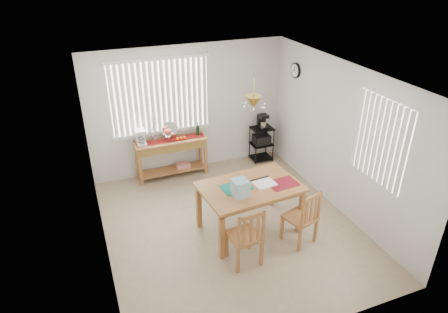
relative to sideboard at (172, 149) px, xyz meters
name	(u,v)px	position (x,y,z in m)	size (l,w,h in m)	color
ground	(230,227)	(0.45, -2.03, -0.61)	(4.00, 4.50, 0.01)	tan
room_shell	(231,135)	(0.45, -2.01, 1.09)	(4.20, 4.70, 2.70)	silver
sideboard	(172,149)	(0.00, 0.00, 0.00)	(1.43, 0.40, 0.81)	#B0723B
sideboard_items	(159,136)	(-0.23, 0.01, 0.33)	(1.36, 0.34, 0.62)	maroon
wire_cart	(261,141)	(1.99, -0.03, -0.14)	(0.45, 0.36, 0.77)	black
cart_items	(262,121)	(1.99, -0.02, 0.31)	(0.18, 0.22, 0.32)	black
dining_table	(250,191)	(0.72, -2.18, 0.14)	(1.64, 1.13, 0.84)	#B0723B
table_items	(246,187)	(0.58, -2.33, 0.33)	(1.23, 0.53, 0.27)	#157965
chair_left	(246,237)	(0.33, -2.89, -0.13)	(0.47, 0.47, 0.97)	#B0723B
chair_right	(302,218)	(1.34, -2.78, -0.14)	(0.54, 0.54, 0.94)	#B0723B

